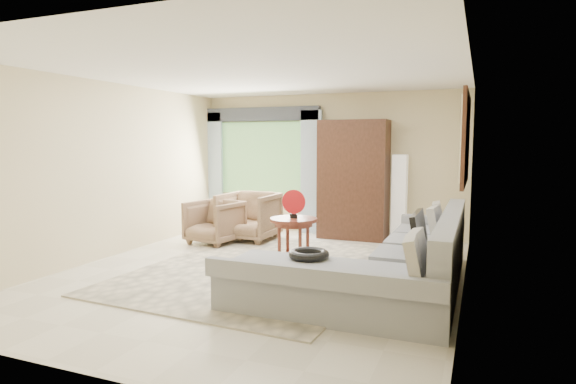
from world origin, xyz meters
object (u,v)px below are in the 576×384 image
at_px(sectional_sofa, 395,269).
at_px(armchair_left, 214,222).
at_px(tv_screen, 420,234).
at_px(armoire, 353,180).
at_px(floor_lamp, 399,198).
at_px(potted_plant, 222,217).
at_px(coffee_table, 294,240).
at_px(armchair_right, 249,217).

bearing_deg(sectional_sofa, armchair_left, 154.57).
height_order(tv_screen, armoire, armoire).
bearing_deg(tv_screen, armoire, 116.64).
height_order(sectional_sofa, armoire, armoire).
height_order(armchair_left, floor_lamp, floor_lamp).
distance_m(sectional_sofa, tv_screen, 0.52).
xyz_separation_m(potted_plant, floor_lamp, (3.35, 0.26, 0.48)).
relative_size(armchair_left, potted_plant, 1.51).
distance_m(coffee_table, armchair_right, 1.82).
distance_m(tv_screen, coffee_table, 2.03).
height_order(tv_screen, potted_plant, tv_screen).
distance_m(armchair_left, armchair_right, 0.62).
bearing_deg(potted_plant, armchair_left, -66.44).
xyz_separation_m(sectional_sofa, armoire, (-1.23, 2.90, 0.77)).
relative_size(sectional_sofa, coffee_table, 5.24).
relative_size(coffee_table, armoire, 0.31).
height_order(tv_screen, floor_lamp, floor_lamp).
bearing_deg(armchair_right, floor_lamp, 22.65).
relative_size(tv_screen, floor_lamp, 0.49).
xyz_separation_m(armoire, floor_lamp, (0.80, 0.06, -0.30)).
height_order(armchair_left, armchair_right, armchair_right).
xyz_separation_m(coffee_table, armoire, (0.31, 2.14, 0.70)).
bearing_deg(potted_plant, coffee_table, -40.77).
distance_m(coffee_table, armchair_left, 1.93).
distance_m(armoire, floor_lamp, 0.86).
bearing_deg(sectional_sofa, armchair_right, 144.94).
xyz_separation_m(armchair_left, potted_plant, (-0.49, 1.13, -0.10)).
bearing_deg(sectional_sofa, armoire, 113.06).
xyz_separation_m(armchair_left, floor_lamp, (2.86, 1.39, 0.38)).
height_order(coffee_table, potted_plant, coffee_table).
bearing_deg(armoire, sectional_sofa, -66.94).
bearing_deg(potted_plant, armoire, 4.50).
relative_size(sectional_sofa, armchair_left, 4.28).
xyz_separation_m(tv_screen, coffee_table, (-1.81, 0.85, -0.37)).
xyz_separation_m(coffee_table, armchair_right, (-1.33, 1.25, 0.08)).
relative_size(sectional_sofa, armoire, 1.65).
xyz_separation_m(coffee_table, floor_lamp, (1.11, 2.20, 0.40)).
bearing_deg(floor_lamp, sectional_sofa, -81.67).
distance_m(armchair_right, armoire, 1.96).
xyz_separation_m(coffee_table, potted_plant, (-2.24, 1.94, -0.08)).
distance_m(potted_plant, armoire, 2.68).
relative_size(armchair_right, floor_lamp, 0.62).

